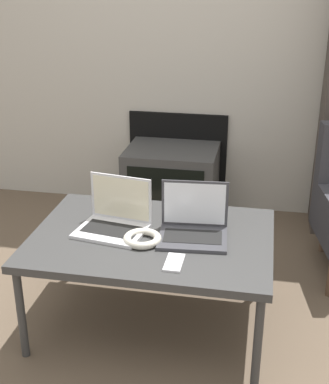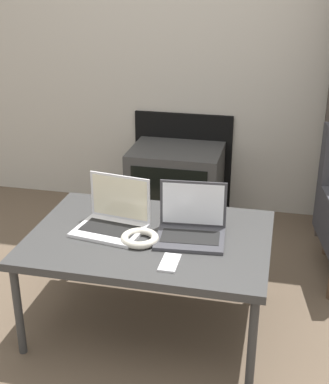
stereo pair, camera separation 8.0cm
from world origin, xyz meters
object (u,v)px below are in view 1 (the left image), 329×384
Objects in this scene: laptop_left at (115,219)px; laptop_right at (193,225)px; tv at (172,184)px; phone at (174,263)px; headphones at (142,239)px.

laptop_left and laptop_right have the same top height.
laptop_right is at bearing -74.99° from tv.
laptop_left is at bearing 141.18° from phone.
laptop_left reaches higher than headphones.
phone is at bearing -42.46° from headphones.
headphones is (-0.21, -0.11, -0.03)m from laptop_right.
laptop_right is at bearing 26.64° from headphones.
laptop_left reaches higher than tv.
laptop_right is at bearing 80.99° from phone.
phone is at bearing -103.72° from laptop_right.
laptop_left is 0.42m from phone.
headphones is 1.19× the size of phone.
phone is (0.17, -0.15, -0.01)m from headphones.
tv reaches higher than phone.
phone is at bearing -29.82° from laptop_left.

